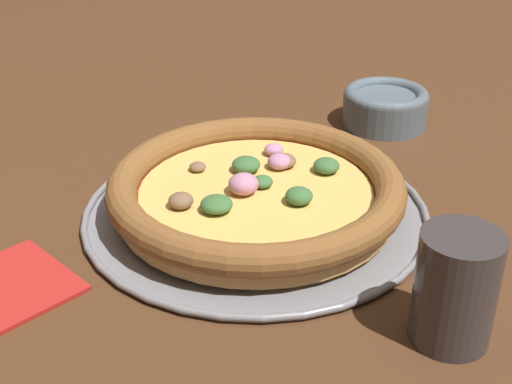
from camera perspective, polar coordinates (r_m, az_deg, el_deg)
ground_plane at (r=0.74m, az=0.00°, el=-1.87°), size 3.00×3.00×0.00m
pizza_tray at (r=0.74m, az=0.00°, el=-1.58°), size 0.36×0.36×0.01m
pizza at (r=0.73m, az=0.01°, el=0.17°), size 0.30×0.30×0.04m
bowl_near at (r=0.96m, az=10.31°, el=6.81°), size 0.11×0.11×0.05m
drinking_cup at (r=0.58m, az=15.67°, el=-7.44°), size 0.07×0.07×0.10m
napkin at (r=0.67m, az=-19.59°, el=-7.19°), size 0.13×0.13×0.01m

